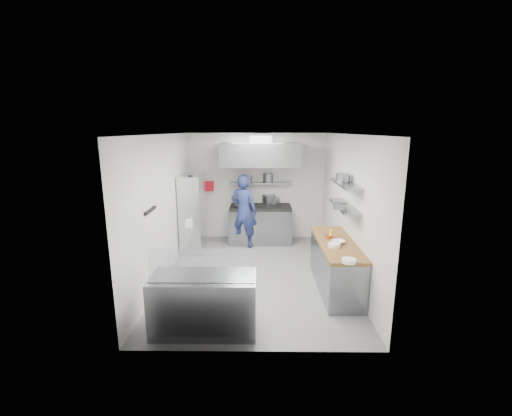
{
  "coord_description": "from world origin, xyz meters",
  "views": [
    {
      "loc": [
        0.07,
        -6.51,
        2.89
      ],
      "look_at": [
        0.0,
        0.6,
        1.25
      ],
      "focal_mm": 24.0,
      "sensor_mm": 36.0,
      "label": 1
    }
  ],
  "objects_px": {
    "gas_range": "(260,225)",
    "display_case": "(204,303)",
    "chef": "(244,211)",
    "wire_rack": "(193,213)"
  },
  "relations": [
    {
      "from": "chef",
      "to": "display_case",
      "type": "relative_size",
      "value": 1.22
    },
    {
      "from": "wire_rack",
      "to": "display_case",
      "type": "height_order",
      "value": "wire_rack"
    },
    {
      "from": "wire_rack",
      "to": "display_case",
      "type": "bearing_deg",
      "value": -76.77
    },
    {
      "from": "wire_rack",
      "to": "display_case",
      "type": "xyz_separation_m",
      "value": [
        0.81,
        -3.43,
        -0.5
      ]
    },
    {
      "from": "gas_range",
      "to": "display_case",
      "type": "relative_size",
      "value": 1.07
    },
    {
      "from": "gas_range",
      "to": "wire_rack",
      "type": "height_order",
      "value": "wire_rack"
    },
    {
      "from": "gas_range",
      "to": "wire_rack",
      "type": "xyz_separation_m",
      "value": [
        -1.63,
        -0.67,
        0.48
      ]
    },
    {
      "from": "chef",
      "to": "wire_rack",
      "type": "height_order",
      "value": "wire_rack"
    },
    {
      "from": "chef",
      "to": "display_case",
      "type": "distance_m",
      "value": 3.78
    },
    {
      "from": "display_case",
      "to": "chef",
      "type": "bearing_deg",
      "value": 83.73
    }
  ]
}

